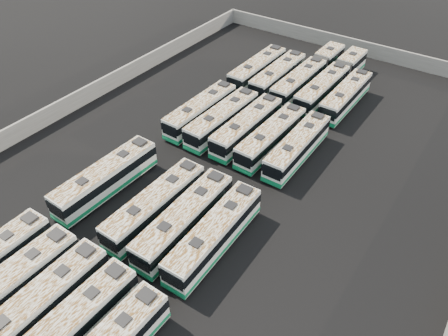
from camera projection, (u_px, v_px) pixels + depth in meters
ground at (216, 186)px, 42.49m from camera, size 140.00×140.00×0.00m
perimeter_wall at (216, 178)px, 41.79m from camera, size 45.20×73.20×2.20m
bus_front_left at (9, 287)px, 31.63m from camera, size 2.43×11.11×3.12m
bus_front_center at (39, 307)px, 30.38m from camera, size 2.47×11.22×3.15m
bus_front_right at (68, 330)px, 29.05m from camera, size 2.49×11.08×3.11m
bus_midfront_far_left at (106, 178)px, 40.92m from camera, size 2.68×11.38×3.19m
bus_midfront_center at (155, 205)px, 38.16m from camera, size 2.48×11.19×3.14m
bus_midfront_right at (184, 220)px, 36.79m from camera, size 2.67×11.40×3.20m
bus_midfront_far_right at (214, 235)px, 35.53m from camera, size 2.63×11.21×3.14m
bus_midback_far_left at (201, 111)px, 50.22m from camera, size 2.48×11.00×3.09m
bus_midback_left at (222, 119)px, 48.83m from camera, size 2.62×11.16×3.13m
bus_midback_center at (247, 127)px, 47.64m from camera, size 2.47×11.13×3.13m
bus_midback_right at (271, 137)px, 46.20m from camera, size 2.59×10.97×3.07m
bus_midback_far_right at (297, 147)px, 44.87m from camera, size 2.39×10.89×3.06m
bus_back_far_left at (257, 69)px, 58.17m from camera, size 2.42×11.12×3.13m
bus_back_left at (278, 76)px, 56.78m from camera, size 2.38×11.09×3.12m
bus_back_center at (309, 74)px, 57.24m from camera, size 2.55×17.02×3.08m
bus_back_right at (332, 80)px, 55.92m from camera, size 2.65×17.11×3.10m
bus_back_far_right at (346, 96)px, 52.77m from camera, size 2.36×10.84×3.05m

